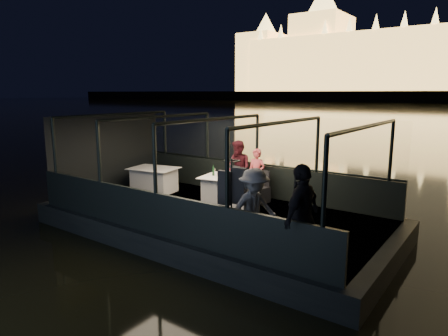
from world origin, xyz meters
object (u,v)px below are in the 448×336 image
Objects in this scene: chair_port_left at (230,183)px; person_woman_coral at (256,173)px; dining_table_aft at (154,179)px; coat_stand at (231,200)px; chair_port_right at (261,186)px; wine_bottle at (213,170)px; dining_table_central at (229,191)px; person_man_maroon at (238,171)px; passenger_stripe at (254,207)px; passenger_dark at (302,220)px.

chair_port_left is 0.78m from person_woman_coral.
coat_stand is at bearing -26.28° from dining_table_aft.
person_woman_coral is (-1.34, 3.15, -0.15)m from coat_stand.
chair_port_right is 2.99× the size of wine_bottle.
dining_table_central is at bearing -110.04° from chair_port_right.
person_man_maroon is at bearing 179.41° from person_woman_coral.
coat_stand is 1.08× the size of passenger_stripe.
passenger_stripe is 3.33m from wine_bottle.
person_man_maroon is at bearing 83.79° from wine_bottle.
chair_port_left is 0.50× the size of passenger_dark.
chair_port_right is at bearing -138.07° from passenger_dark.
coat_stand reaches higher than wine_bottle.
chair_port_right is 0.50× the size of coat_stand.
dining_table_central is 3.99m from passenger_dark.
dining_table_aft is at bearing -179.78° from wine_bottle.
wine_bottle is at bearing -167.77° from dining_table_central.
passenger_dark is (3.49, -3.33, 0.10)m from person_man_maroon.
passenger_stripe is (0.51, -0.01, -0.05)m from coat_stand.
dining_table_aft is at bearing -177.71° from dining_table_central.
passenger_stripe reaches higher than wine_bottle.
passenger_dark is (1.55, -0.20, -0.05)m from coat_stand.
coat_stand reaches higher than passenger_stripe.
dining_table_central is 1.03m from person_woman_coral.
passenger_stripe is (2.49, -2.82, 0.40)m from chair_port_left.
coat_stand is 1.06× the size of person_man_maroon.
person_woman_coral reaches higher than dining_table_aft.
coat_stand reaches higher than dining_table_aft.
passenger_stripe is at bearing -48.43° from chair_port_right.
passenger_dark is at bearing -77.03° from passenger_stripe.
chair_port_right is (0.88, 0.16, 0.00)m from chair_port_left.
person_woman_coral is at bearing 55.68° from wine_bottle.
passenger_stripe is 0.88× the size of passenger_dark.
chair_port_right is at bearing 8.65° from person_man_maroon.
chair_port_left is 0.44m from person_man_maroon.
chair_port_left is 0.57× the size of passenger_stripe.
person_man_maroon is (-1.94, 3.13, -0.15)m from coat_stand.
coat_stand is 3.69m from person_man_maroon.
person_man_maroon reaches higher than dining_table_central.
person_woman_coral is (-0.24, 0.18, 0.30)m from chair_port_right.
dining_table_central is 0.85× the size of coat_stand.
dining_table_central is 0.90× the size of person_man_maroon.
dining_table_aft is 4.78m from coat_stand.
person_man_maroon reaches higher than chair_port_left.
passenger_stripe is at bearing -39.70° from wine_bottle.
dining_table_aft is at bearing 153.72° from coat_stand.
person_woman_coral is 4.42m from passenger_dark.
wine_bottle is (-0.70, -1.03, 0.17)m from person_woman_coral.
person_woman_coral reaches higher than chair_port_right.
wine_bottle is (-0.11, -1.02, 0.17)m from person_man_maroon.
dining_table_aft is 0.97× the size of person_woman_coral.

